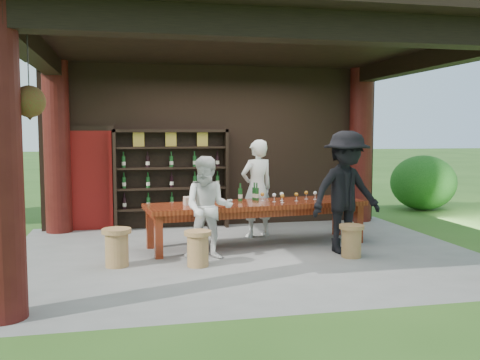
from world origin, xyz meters
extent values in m
plane|color=#2D5119|center=(0.00, 0.00, 0.00)|extent=(90.00, 90.00, 0.00)
cube|color=slate|center=(0.00, 0.00, -0.05)|extent=(7.40, 5.90, 0.10)
cube|color=black|center=(0.00, 2.75, 1.65)|extent=(7.00, 0.18, 3.30)
cube|color=maroon|center=(-2.60, 2.65, 1.00)|extent=(0.95, 0.06, 2.00)
cylinder|color=#380C0A|center=(-3.15, 2.55, 1.65)|extent=(0.50, 0.50, 3.30)
cylinder|color=#380C0A|center=(3.15, 2.55, 1.65)|extent=(0.50, 0.50, 3.30)
cube|color=black|center=(0.00, -2.40, 3.15)|extent=(6.70, 0.35, 0.35)
cube|color=black|center=(-3.15, 0.00, 3.15)|extent=(0.30, 5.20, 0.30)
cube|color=black|center=(3.15, 0.00, 3.15)|extent=(0.30, 5.20, 0.30)
cube|color=black|center=(0.00, 0.00, 3.40)|extent=(7.50, 6.00, 0.20)
cylinder|color=black|center=(-2.85, -2.20, 2.62)|extent=(0.01, 0.01, 0.75)
cone|color=black|center=(-2.85, -2.20, 2.17)|extent=(0.32, 0.32, 0.18)
sphere|color=#1E5919|center=(-2.85, -2.20, 2.28)|extent=(0.34, 0.34, 0.34)
cube|color=#591A0C|center=(0.32, 0.53, 0.71)|extent=(3.87, 1.43, 0.08)
cube|color=#591A0C|center=(0.32, 0.53, 0.61)|extent=(3.65, 1.25, 0.12)
cube|color=#591A0C|center=(-1.39, -0.07, 0.34)|extent=(0.13, 0.13, 0.67)
cube|color=#591A0C|center=(2.13, 0.36, 0.34)|extent=(0.13, 0.13, 0.67)
cube|color=#591A0C|center=(-1.48, 0.70, 0.34)|extent=(0.13, 0.13, 0.67)
cube|color=#591A0C|center=(2.03, 1.13, 0.34)|extent=(0.13, 0.13, 0.67)
cylinder|color=olive|center=(-0.86, -0.67, 0.23)|extent=(0.31, 0.31, 0.46)
cylinder|color=olive|center=(-0.86, -0.67, 0.49)|extent=(0.40, 0.40, 0.06)
cylinder|color=olive|center=(1.56, -0.62, 0.22)|extent=(0.31, 0.31, 0.45)
cylinder|color=olive|center=(1.56, -0.62, 0.48)|extent=(0.39, 0.39, 0.06)
cylinder|color=olive|center=(-2.01, -0.43, 0.25)|extent=(0.33, 0.33, 0.49)
cylinder|color=olive|center=(-2.01, -0.43, 0.52)|extent=(0.42, 0.42, 0.07)
imported|color=white|center=(0.51, 1.29, 0.90)|extent=(0.76, 0.61, 1.81)
imported|color=silver|center=(-0.64, -0.25, 0.79)|extent=(0.89, 0.76, 1.58)
imported|color=black|center=(1.60, -0.27, 0.98)|extent=(1.41, 1.00, 1.97)
cube|color=#BF6672|center=(-0.81, 0.41, 0.82)|extent=(0.28, 0.21, 0.14)
ellipsoid|color=#194C14|center=(5.38, 3.71, 0.58)|extent=(1.60, 1.60, 1.36)
camera|label=1|loc=(-1.86, -8.27, 1.97)|focal=40.00mm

